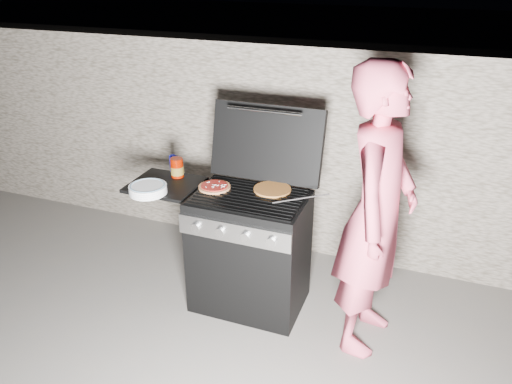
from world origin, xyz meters
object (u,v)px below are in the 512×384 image
(gas_grill, at_px, (219,245))
(person, at_px, (377,214))
(sauce_jar, at_px, (177,167))
(pizza_topped, at_px, (214,186))

(gas_grill, bearing_deg, person, -2.90)
(gas_grill, relative_size, sauce_jar, 9.06)
(gas_grill, relative_size, person, 0.70)
(sauce_jar, xyz_separation_m, person, (1.52, -0.20, -0.01))
(pizza_topped, bearing_deg, person, -4.47)
(sauce_jar, distance_m, person, 1.54)
(sauce_jar, bearing_deg, person, -7.39)
(person, bearing_deg, pizza_topped, 91.99)
(pizza_topped, distance_m, sauce_jar, 0.38)
(gas_grill, height_order, person, person)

